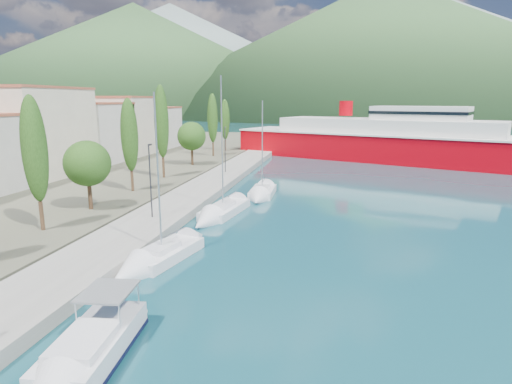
# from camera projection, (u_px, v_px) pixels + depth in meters

# --- Properties ---
(ground) EXTENTS (1400.00, 1400.00, 0.00)m
(ground) POSITION_uv_depth(u_px,v_px,m) (321.00, 133.00, 134.86)
(ground) COLOR #144854
(quay) EXTENTS (5.00, 88.00, 0.80)m
(quay) POSITION_uv_depth(u_px,v_px,m) (196.00, 194.00, 46.35)
(quay) COLOR gray
(quay) RESTS_ON ground
(hills_far) EXTENTS (1480.00, 900.00, 180.00)m
(hills_far) POSITION_uv_depth(u_px,v_px,m) (445.00, 49.00, 570.45)
(hills_far) COLOR slate
(hills_far) RESTS_ON ground
(hills_near) EXTENTS (1010.00, 520.00, 115.00)m
(hills_near) POSITION_uv_depth(u_px,v_px,m) (459.00, 51.00, 347.99)
(hills_near) COLOR #33592E
(hills_near) RESTS_ON ground
(town_buildings) EXTENTS (9.20, 69.20, 11.30)m
(town_buildings) POSITION_uv_depth(u_px,v_px,m) (65.00, 135.00, 60.08)
(town_buildings) COLOR beige
(town_buildings) RESTS_ON land_strip
(tree_row) EXTENTS (4.24, 62.09, 11.51)m
(tree_row) POSITION_uv_depth(u_px,v_px,m) (157.00, 137.00, 51.79)
(tree_row) COLOR #47301E
(tree_row) RESTS_ON land_strip
(lamp_posts) EXTENTS (0.15, 45.13, 6.06)m
(lamp_posts) POSITION_uv_depth(u_px,v_px,m) (154.00, 177.00, 35.54)
(lamp_posts) COLOR #2D2D33
(lamp_posts) RESTS_ON quay
(motor_cruiser) EXTENTS (3.17, 8.34, 3.00)m
(motor_cruiser) POSITION_uv_depth(u_px,v_px,m) (77.00, 371.00, 15.90)
(motor_cruiser) COLOR black
(motor_cruiser) RESTS_ON ground
(sailboat_near) EXTENTS (4.14, 8.54, 11.79)m
(sailboat_near) POSITION_uv_depth(u_px,v_px,m) (147.00, 265.00, 26.62)
(sailboat_near) COLOR silver
(sailboat_near) RESTS_ON ground
(sailboat_mid) EXTENTS (3.81, 9.56, 13.39)m
(sailboat_mid) POSITION_uv_depth(u_px,v_px,m) (215.00, 216.00, 37.72)
(sailboat_mid) COLOR silver
(sailboat_mid) RESTS_ON ground
(sailboat_far) EXTENTS (2.69, 7.72, 11.24)m
(sailboat_far) POSITION_uv_depth(u_px,v_px,m) (260.00, 196.00, 45.65)
(sailboat_far) COLOR silver
(sailboat_far) RESTS_ON ground
(ferry) EXTENTS (54.35, 30.54, 10.71)m
(ferry) POSITION_uv_depth(u_px,v_px,m) (386.00, 142.00, 74.16)
(ferry) COLOR #B6000B
(ferry) RESTS_ON ground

